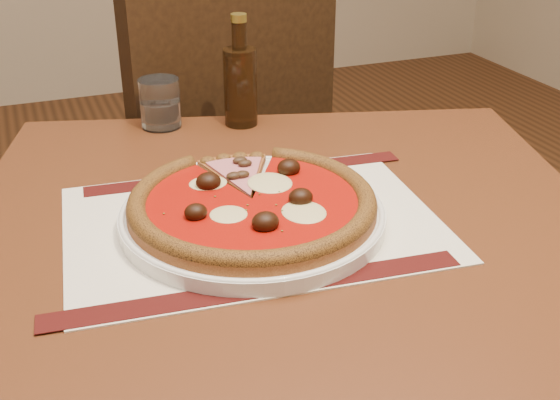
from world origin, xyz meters
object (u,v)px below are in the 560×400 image
at_px(plate, 253,216).
at_px(pizza, 252,202).
at_px(bottle, 240,83).
at_px(water_glass, 160,103).
at_px(chair_far, 210,167).
at_px(table, 286,298).

xyz_separation_m(plate, pizza, (-0.00, -0.00, 0.02)).
bearing_deg(pizza, bottle, 73.96).
bearing_deg(water_glass, plate, -85.21).
bearing_deg(chair_far, table, 65.29).
xyz_separation_m(plate, water_glass, (-0.03, 0.37, 0.03)).
bearing_deg(water_glass, bottle, -16.23).
xyz_separation_m(plate, bottle, (0.09, 0.33, 0.06)).
bearing_deg(table, water_glass, 99.22).
bearing_deg(plate, pizza, -102.52).
bearing_deg(pizza, water_glass, 94.79).
height_order(plate, bottle, bottle).
distance_m(chair_far, water_glass, 0.38).
bearing_deg(chair_far, bottle, 68.82).
relative_size(chair_far, bottle, 5.30).
bearing_deg(chair_far, pizza, 61.97).
height_order(chair_far, bottle, chair_far).
height_order(chair_far, plate, chair_far).
distance_m(pizza, water_glass, 0.37).
bearing_deg(plate, water_glass, 94.79).
height_order(pizza, water_glass, water_glass).
bearing_deg(table, plate, 140.92).
xyz_separation_m(chair_far, pizza, (-0.11, -0.62, 0.23)).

